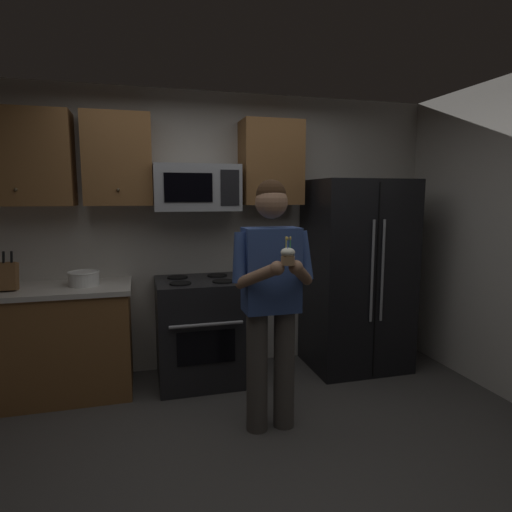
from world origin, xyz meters
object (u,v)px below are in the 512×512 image
at_px(microwave, 196,188).
at_px(refrigerator, 356,275).
at_px(oven_range, 201,330).
at_px(person, 272,292).
at_px(cupcake, 288,256).
at_px(bowl_large_white, 84,278).
at_px(knife_block, 6,276).

relative_size(microwave, refrigerator, 0.41).
height_order(oven_range, person, person).
bearing_deg(microwave, cupcake, -75.38).
xyz_separation_m(bowl_large_white, cupcake, (1.32, -1.30, 0.31)).
xyz_separation_m(refrigerator, knife_block, (-3.01, 0.01, 0.13)).
distance_m(microwave, cupcake, 1.51).
xyz_separation_m(oven_range, cupcake, (0.36, -1.28, 0.83)).
height_order(bowl_large_white, cupcake, cupcake).
relative_size(knife_block, bowl_large_white, 1.27).
bearing_deg(refrigerator, person, -141.26).
xyz_separation_m(oven_range, bowl_large_white, (-0.95, 0.02, 0.52)).
bearing_deg(refrigerator, knife_block, 179.81).
height_order(oven_range, cupcake, cupcake).
relative_size(refrigerator, cupcake, 10.35).
height_order(refrigerator, cupcake, refrigerator).
xyz_separation_m(microwave, cupcake, (0.36, -1.40, -0.43)).
bearing_deg(microwave, oven_range, -90.02).
bearing_deg(knife_block, oven_range, 1.11).
distance_m(oven_range, knife_block, 1.62).
height_order(oven_range, knife_block, knife_block).
relative_size(microwave, cupcake, 4.26).
bearing_deg(cupcake, oven_range, 105.92).
relative_size(microwave, knife_block, 2.31).
bearing_deg(cupcake, bowl_large_white, 135.37).
bearing_deg(knife_block, bowl_large_white, 5.20).
bearing_deg(knife_block, microwave, 5.62).
distance_m(microwave, person, 1.34).
relative_size(refrigerator, knife_block, 5.63).
bearing_deg(bowl_large_white, refrigerator, -1.42).
height_order(knife_block, cupcake, cupcake).
bearing_deg(person, knife_block, 153.85).
bearing_deg(microwave, bowl_large_white, -174.14).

